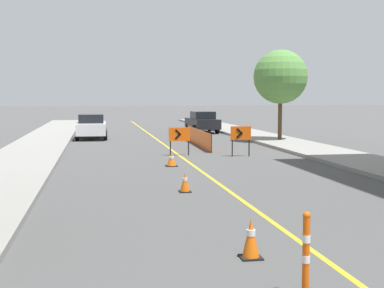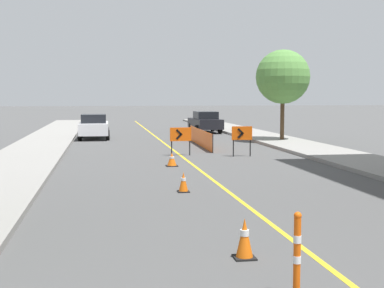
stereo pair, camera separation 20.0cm
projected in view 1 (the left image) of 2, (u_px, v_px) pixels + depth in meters
The scene contains 13 objects.
lane_stripe at pixel (166, 146), 29.40m from camera, with size 0.12×59.32×0.01m.
sidewalk_left at pixel (37, 146), 28.20m from camera, with size 3.07×59.32×0.16m.
sidewalk_right at pixel (284, 142), 30.60m from camera, with size 3.07×59.32×0.16m.
traffic_cone_second at pixel (251, 238), 9.01m from camera, with size 0.36×0.36×0.69m.
traffic_cone_third at pixel (185, 182), 15.24m from camera, with size 0.34×0.34×0.58m.
traffic_cone_fourth at pixel (171, 160), 20.85m from camera, with size 0.46×0.46×0.54m.
delineator_post_front at pixel (306, 259), 7.31m from camera, with size 0.32×0.32×1.17m.
arrow_barricade_primary at pixel (179, 136), 24.54m from camera, with size 0.99×0.12×1.30m.
arrow_barricade_secondary at pixel (241, 135), 24.19m from camera, with size 0.93×0.14×1.37m.
safety_mesh_fence at pixel (198, 138), 29.46m from camera, with size 0.25×7.83×0.90m.
parked_car_curb_near at pixel (91, 126), 34.10m from camera, with size 1.94×4.32×1.59m.
parked_car_curb_mid at pixel (202, 122), 40.14m from camera, with size 1.99×4.37×1.59m.
street_tree_right_near at pixel (281, 77), 31.49m from camera, with size 3.19×3.19×5.30m.
Camera 1 is at (-3.73, 0.59, 2.74)m, focal length 50.00 mm.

